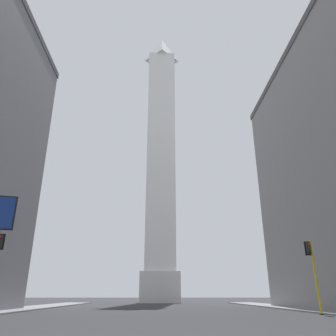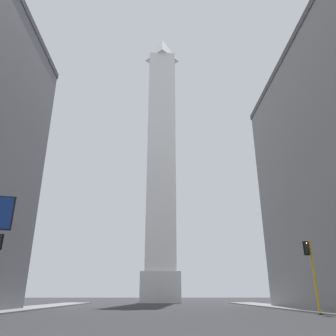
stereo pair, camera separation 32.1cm
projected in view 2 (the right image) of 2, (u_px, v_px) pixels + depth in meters
The scene contains 2 objects.
obelisk at pixel (161, 157), 83.07m from camera, with size 8.66×8.66×71.84m.
traffic_light_mid_right at pixel (311, 265), 30.44m from camera, with size 0.77×0.50×6.49m.
Camera 2 is at (-0.37, -2.50, 1.68)m, focal length 35.00 mm.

